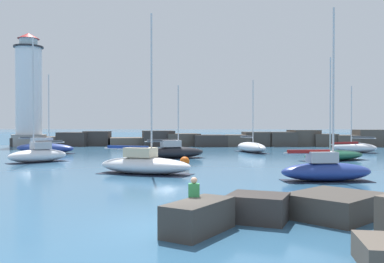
{
  "coord_description": "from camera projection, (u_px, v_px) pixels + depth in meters",
  "views": [
    {
      "loc": [
        1.11,
        -13.63,
        3.3
      ],
      "look_at": [
        -0.2,
        28.08,
        2.65
      ],
      "focal_mm": 40.0,
      "sensor_mm": 36.0,
      "label": 1
    }
  ],
  "objects": [
    {
      "name": "open_sea_beyond",
      "position": [
        202.0,
        136.0,
        126.44
      ],
      "size": [
        400.0,
        116.0,
        0.01
      ],
      "color": "#235175",
      "rests_on": "ground"
    },
    {
      "name": "sailboat_moored_0",
      "position": [
        145.0,
        164.0,
        28.63
      ],
      "size": [
        6.98,
        4.4,
        10.69
      ],
      "color": "white",
      "rests_on": "ground"
    },
    {
      "name": "sailboat_moored_2",
      "position": [
        173.0,
        152.0,
        41.82
      ],
      "size": [
        6.45,
        4.29,
        7.16
      ],
      "color": "black",
      "rests_on": "ground"
    },
    {
      "name": "sailboat_moored_4",
      "position": [
        355.0,
        147.0,
        50.93
      ],
      "size": [
        5.15,
        4.76,
        7.95
      ],
      "color": "silver",
      "rests_on": "ground"
    },
    {
      "name": "sailboat_moored_1",
      "position": [
        38.0,
        154.0,
        37.58
      ],
      "size": [
        5.0,
        5.13,
        10.95
      ],
      "color": "white",
      "rests_on": "ground"
    },
    {
      "name": "sailboat_moored_5",
      "position": [
        326.0,
        170.0,
        24.99
      ],
      "size": [
        5.58,
        2.57,
        10.15
      ],
      "color": "navy",
      "rests_on": "ground"
    },
    {
      "name": "foreground_rocks",
      "position": [
        320.0,
        221.0,
        12.22
      ],
      "size": [
        20.14,
        8.63,
        1.34
      ],
      "color": "#4C443D",
      "rests_on": "ground"
    },
    {
      "name": "sailboat_moored_8",
      "position": [
        251.0,
        147.0,
        51.16
      ],
      "size": [
        3.99,
        7.4,
        8.61
      ],
      "color": "white",
      "rests_on": "ground"
    },
    {
      "name": "sailboat_moored_7",
      "position": [
        44.0,
        147.0,
        49.44
      ],
      "size": [
        7.72,
        3.79,
        9.08
      ],
      "color": "navy",
      "rests_on": "ground"
    },
    {
      "name": "lighthouse",
      "position": [
        29.0,
        96.0,
        66.6
      ],
      "size": [
        5.26,
        5.26,
        17.59
      ],
      "color": "gray",
      "rests_on": "ground"
    },
    {
      "name": "mooring_buoy_far_side",
      "position": [
        185.0,
        161.0,
        33.97
      ],
      "size": [
        0.78,
        0.78,
        0.98
      ],
      "color": "#EA5914",
      "rests_on": "ground"
    },
    {
      "name": "person_on_rocks",
      "position": [
        194.0,
        199.0,
        13.79
      ],
      "size": [
        0.36,
        0.22,
        1.62
      ],
      "color": "#282833",
      "rests_on": "ground"
    },
    {
      "name": "breakwater_jetty",
      "position": [
        222.0,
        139.0,
        66.52
      ],
      "size": [
        62.91,
        7.0,
        2.57
      ],
      "color": "#383330",
      "rests_on": "ground"
    },
    {
      "name": "ground_plane",
      "position": [
        171.0,
        228.0,
        13.71
      ],
      "size": [
        600.0,
        600.0,
        0.0
      ],
      "primitive_type": "plane",
      "color": "#336084"
    },
    {
      "name": "sailboat_moored_3",
      "position": [
        334.0,
        155.0,
        39.4
      ],
      "size": [
        7.15,
        5.29,
        9.49
      ],
      "color": "#195138",
      "rests_on": "ground"
    }
  ]
}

